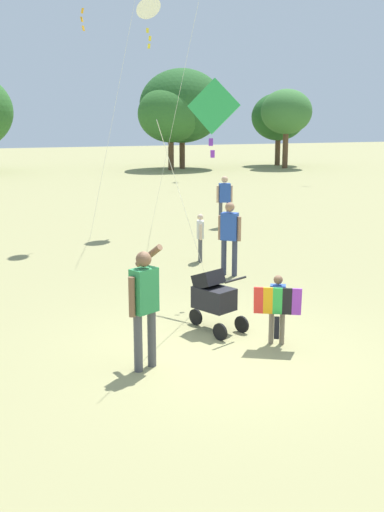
{
  "coord_description": "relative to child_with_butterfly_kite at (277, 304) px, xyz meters",
  "views": [
    {
      "loc": [
        -3.38,
        -8.34,
        3.51
      ],
      "look_at": [
        -0.15,
        0.9,
        1.3
      ],
      "focal_mm": 44.47,
      "sensor_mm": 36.0,
      "label": 1
    }
  ],
  "objects": [
    {
      "name": "kite_green_novelty",
      "position": [
        0.99,
        10.66,
        5.79
      ],
      "size": [
        0.86,
        3.93,
        6.82
      ],
      "color": "white",
      "rests_on": "ground"
    },
    {
      "name": "treeline_distant",
      "position": [
        5.35,
        31.19,
        3.0
      ],
      "size": [
        24.71,
        7.45,
        6.28
      ],
      "color": "brown",
      "rests_on": "ground"
    },
    {
      "name": "ground_plane",
      "position": [
        -0.93,
        -0.01,
        -0.66
      ],
      "size": [
        120.0,
        120.0,
        0.0
      ],
      "primitive_type": "plane",
      "color": "#938E5B"
    },
    {
      "name": "person_adult_flyer",
      "position": [
        -2.17,
        -0.24,
        0.36
      ],
      "size": [
        0.54,
        0.66,
        1.76
      ],
      "color": "#4C4C51",
      "rests_on": "ground"
    },
    {
      "name": "person_sitting_far",
      "position": [
        0.95,
        4.22,
        0.3
      ],
      "size": [
        0.42,
        0.39,
        1.63
      ],
      "color": "#33384C",
      "rests_on": "ground"
    },
    {
      "name": "stroller",
      "position": [
        -0.7,
        0.93,
        -0.05
      ],
      "size": [
        0.81,
        1.1,
        1.03
      ],
      "color": "black",
      "rests_on": "ground"
    },
    {
      "name": "person_red_shirt",
      "position": [
        3.16,
        9.93,
        0.28
      ],
      "size": [
        0.51,
        0.27,
        1.6
      ],
      "color": "#4C4C51",
      "rests_on": "ground"
    },
    {
      "name": "child_with_butterfly_kite",
      "position": [
        0.0,
        0.0,
        0.0
      ],
      "size": [
        0.71,
        0.52,
        1.1
      ],
      "color": "#7F705B",
      "rests_on": "ground"
    },
    {
      "name": "kite_adult_black",
      "position": [
        -0.03,
        2.75,
        2.89
      ],
      "size": [
        2.28,
        3.38,
        4.16
      ],
      "color": "green",
      "rests_on": "ground"
    },
    {
      "name": "person_couple_left",
      "position": [
        0.81,
        5.69,
        0.03
      ],
      "size": [
        0.22,
        0.36,
        1.17
      ],
      "color": "#4C4C51",
      "rests_on": "ground"
    }
  ]
}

